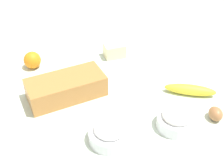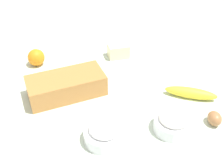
{
  "view_description": "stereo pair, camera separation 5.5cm",
  "coord_description": "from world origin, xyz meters",
  "px_view_note": "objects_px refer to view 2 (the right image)",
  "views": [
    {
      "loc": [
        -0.24,
        -0.82,
        0.68
      ],
      "look_at": [
        0.0,
        0.0,
        0.04
      ],
      "focal_mm": 46.2,
      "sensor_mm": 36.0,
      "label": 1
    },
    {
      "loc": [
        -0.19,
        -0.83,
        0.68
      ],
      "look_at": [
        0.0,
        0.0,
        0.04
      ],
      "focal_mm": 46.2,
      "sensor_mm": 36.0,
      "label": 2
    }
  ],
  "objects_px": {
    "egg_near_butter": "(215,118)",
    "banana": "(191,93)",
    "orange_fruit": "(36,57)",
    "loaf_pan": "(66,85)",
    "butter_block": "(118,51)",
    "sugar_bowl": "(105,133)",
    "flour_bowl": "(173,122)"
  },
  "relations": [
    {
      "from": "egg_near_butter",
      "to": "banana",
      "type": "bearing_deg",
      "value": 96.75
    },
    {
      "from": "banana",
      "to": "orange_fruit",
      "type": "bearing_deg",
      "value": 147.52
    },
    {
      "from": "loaf_pan",
      "to": "butter_block",
      "type": "bearing_deg",
      "value": 31.41
    },
    {
      "from": "egg_near_butter",
      "to": "sugar_bowl",
      "type": "bearing_deg",
      "value": 178.57
    },
    {
      "from": "loaf_pan",
      "to": "egg_near_butter",
      "type": "relative_size",
      "value": 5.25
    },
    {
      "from": "sugar_bowl",
      "to": "banana",
      "type": "relative_size",
      "value": 0.7
    },
    {
      "from": "sugar_bowl",
      "to": "orange_fruit",
      "type": "height_order",
      "value": "orange_fruit"
    },
    {
      "from": "sugar_bowl",
      "to": "orange_fruit",
      "type": "distance_m",
      "value": 0.53
    },
    {
      "from": "sugar_bowl",
      "to": "egg_near_butter",
      "type": "distance_m",
      "value": 0.37
    },
    {
      "from": "banana",
      "to": "egg_near_butter",
      "type": "xyz_separation_m",
      "value": [
        0.02,
        -0.14,
        0.0
      ]
    },
    {
      "from": "butter_block",
      "to": "sugar_bowl",
      "type": "bearing_deg",
      "value": -108.33
    },
    {
      "from": "banana",
      "to": "orange_fruit",
      "type": "relative_size",
      "value": 2.64
    },
    {
      "from": "orange_fruit",
      "to": "egg_near_butter",
      "type": "relative_size",
      "value": 1.27
    },
    {
      "from": "sugar_bowl",
      "to": "egg_near_butter",
      "type": "bearing_deg",
      "value": -1.43
    },
    {
      "from": "flour_bowl",
      "to": "orange_fruit",
      "type": "bearing_deg",
      "value": 130.8
    },
    {
      "from": "banana",
      "to": "butter_block",
      "type": "height_order",
      "value": "butter_block"
    },
    {
      "from": "sugar_bowl",
      "to": "butter_block",
      "type": "distance_m",
      "value": 0.5
    },
    {
      "from": "banana",
      "to": "orange_fruit",
      "type": "xyz_separation_m",
      "value": [
        -0.55,
        0.35,
        0.02
      ]
    },
    {
      "from": "orange_fruit",
      "to": "butter_block",
      "type": "relative_size",
      "value": 0.8
    },
    {
      "from": "loaf_pan",
      "to": "orange_fruit",
      "type": "bearing_deg",
      "value": 104.9
    },
    {
      "from": "loaf_pan",
      "to": "banana",
      "type": "relative_size",
      "value": 1.57
    },
    {
      "from": "sugar_bowl",
      "to": "egg_near_butter",
      "type": "xyz_separation_m",
      "value": [
        0.37,
        -0.01,
        -0.01
      ]
    },
    {
      "from": "orange_fruit",
      "to": "egg_near_butter",
      "type": "xyz_separation_m",
      "value": [
        0.57,
        -0.49,
        -0.01
      ]
    },
    {
      "from": "orange_fruit",
      "to": "banana",
      "type": "bearing_deg",
      "value": -32.48
    },
    {
      "from": "banana",
      "to": "butter_block",
      "type": "bearing_deg",
      "value": 119.77
    },
    {
      "from": "loaf_pan",
      "to": "flour_bowl",
      "type": "relative_size",
      "value": 2.39
    },
    {
      "from": "loaf_pan",
      "to": "butter_block",
      "type": "distance_m",
      "value": 0.33
    },
    {
      "from": "loaf_pan",
      "to": "banana",
      "type": "height_order",
      "value": "loaf_pan"
    },
    {
      "from": "orange_fruit",
      "to": "egg_near_butter",
      "type": "distance_m",
      "value": 0.75
    },
    {
      "from": "banana",
      "to": "egg_near_butter",
      "type": "distance_m",
      "value": 0.15
    },
    {
      "from": "flour_bowl",
      "to": "sugar_bowl",
      "type": "bearing_deg",
      "value": 178.79
    },
    {
      "from": "loaf_pan",
      "to": "egg_near_butter",
      "type": "height_order",
      "value": "loaf_pan"
    }
  ]
}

